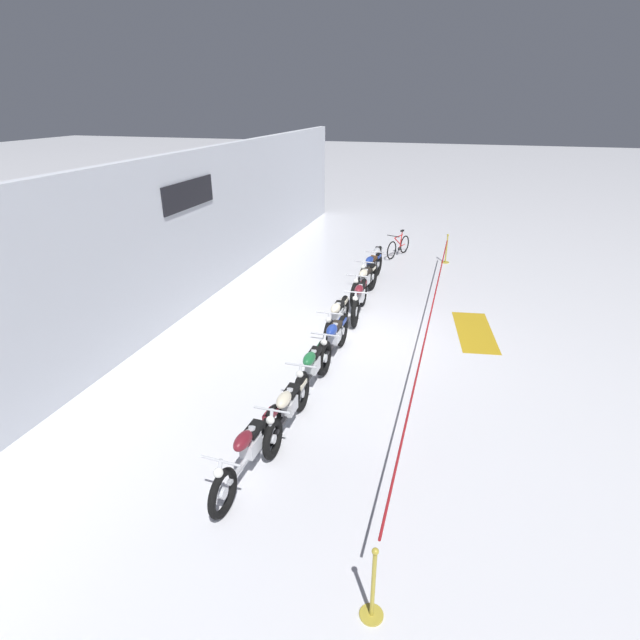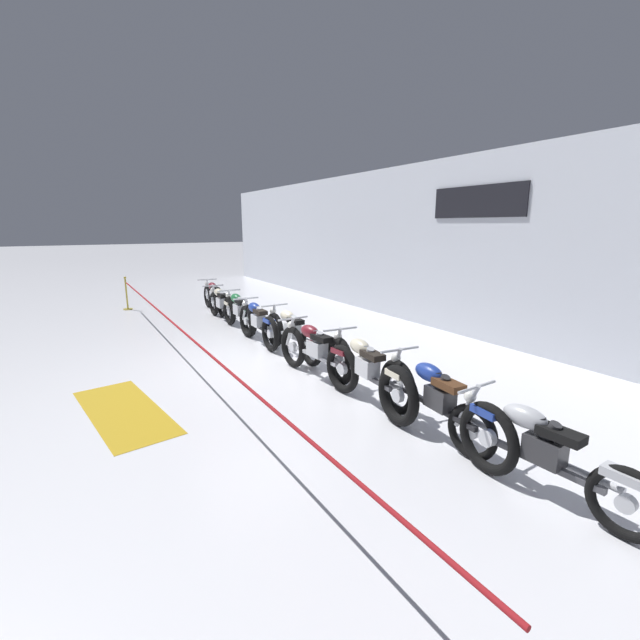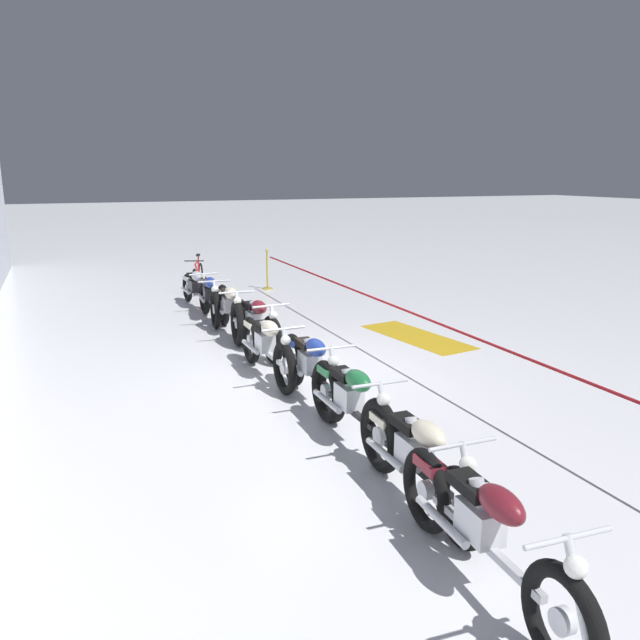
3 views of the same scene
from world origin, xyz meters
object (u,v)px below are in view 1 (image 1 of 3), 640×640
motorcycle_cream_1 (288,410)px  motorcycle_cream_6 (364,283)px  motorcycle_maroon_0 (249,451)px  stanchion_far_left (424,347)px  stanchion_mid_left (446,253)px  motorcycle_maroon_5 (359,299)px  motorcycle_blue_3 (334,340)px  motorcycle_green_2 (312,369)px  motorcycle_silver_8 (377,258)px  bicycle (398,246)px  floor_banner (475,332)px  motorcycle_blue_7 (371,269)px  motorcycle_cream_4 (337,318)px

motorcycle_cream_1 → motorcycle_cream_6: (6.73, 0.02, 0.04)m
motorcycle_maroon_0 → stanchion_far_left: 4.37m
stanchion_far_left → stanchion_mid_left: bearing=0.0°
motorcycle_maroon_5 → motorcycle_cream_6: size_ratio=0.94×
motorcycle_blue_3 → motorcycle_cream_6: bearing=1.5°
motorcycle_green_2 → motorcycle_silver_8: size_ratio=1.00×
motorcycle_maroon_5 → bicycle: bearing=-2.1°
motorcycle_green_2 → floor_banner: motorcycle_green_2 is taller
motorcycle_blue_3 → motorcycle_maroon_5: bearing=-0.5°
motorcycle_cream_1 → motorcycle_blue_7: 8.09m
motorcycle_blue_7 → motorcycle_cream_1: bearing=-179.3°
motorcycle_cream_1 → motorcycle_silver_8: 9.41m
bicycle → floor_banner: 6.78m
motorcycle_maroon_0 → motorcycle_maroon_5: 6.71m
motorcycle_cream_1 → motorcycle_blue_7: (8.09, 0.10, 0.04)m
motorcycle_blue_7 → motorcycle_cream_4: bearing=179.2°
motorcycle_maroon_5 → floor_banner: 3.10m
stanchion_mid_left → floor_banner: (-5.78, -1.08, -0.35)m
motorcycle_cream_6 → bicycle: 4.67m
motorcycle_cream_1 → motorcycle_silver_8: motorcycle_cream_1 is taller
motorcycle_cream_4 → motorcycle_maroon_5: 1.45m
floor_banner → motorcycle_cream_6: bearing=56.4°
motorcycle_blue_3 → motorcycle_blue_7: 5.26m
motorcycle_maroon_5 → floor_banner: motorcycle_maroon_5 is taller
motorcycle_cream_6 → motorcycle_blue_7: 1.36m
motorcycle_cream_6 → floor_banner: 3.55m
motorcycle_maroon_5 → motorcycle_green_2: bearing=178.6°
motorcycle_blue_3 → stanchion_mid_left: stanchion_mid_left is taller
motorcycle_blue_7 → stanchion_far_left: (-5.61, -2.19, 0.28)m
motorcycle_silver_8 → bicycle: size_ratio=1.37×
bicycle → motorcycle_cream_1: bearing=178.4°
motorcycle_green_2 → motorcycle_blue_3: size_ratio=1.00×
motorcycle_maroon_5 → stanchion_mid_left: 5.90m
motorcycle_silver_8 → motorcycle_blue_7: bearing=-178.5°
motorcycle_maroon_5 → bicycle: size_ratio=1.44×
motorcycle_cream_6 → motorcycle_silver_8: motorcycle_cream_6 is taller
motorcycle_silver_8 → bicycle: 2.04m
motorcycle_maroon_0 → stanchion_mid_left: bearing=-10.5°
bicycle → floor_banner: size_ratio=0.65×
motorcycle_green_2 → motorcycle_blue_3: (1.40, -0.08, -0.00)m
motorcycle_maroon_5 → motorcycle_silver_8: (3.95, 0.24, -0.02)m
motorcycle_cream_1 → bicycle: bicycle is taller
motorcycle_maroon_0 → floor_banner: size_ratio=0.98×
motorcycle_cream_1 → motorcycle_maroon_5: 5.46m
motorcycle_silver_8 → stanchion_mid_left: 2.75m
motorcycle_maroon_0 → motorcycle_green_2: 2.67m
motorcycle_maroon_0 → motorcycle_cream_4: 5.28m
motorcycle_green_2 → motorcycle_silver_8: 7.98m
motorcycle_cream_6 → stanchion_far_left: 4.75m
motorcycle_maroon_5 → stanchion_mid_left: (5.56, -1.98, -0.12)m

